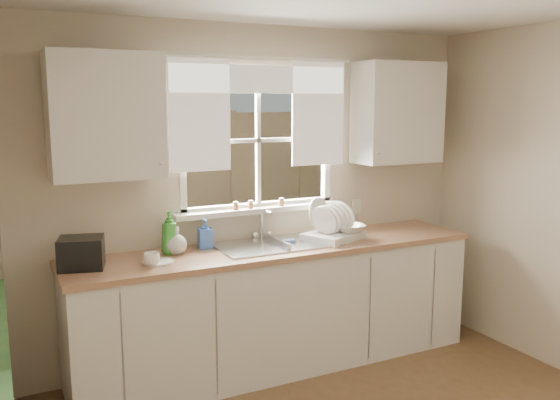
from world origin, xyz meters
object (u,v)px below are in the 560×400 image
dish_rack (332,229)px  soap_bottle_a (169,232)px  black_appliance (81,253)px  cup (151,259)px

dish_rack → soap_bottle_a: size_ratio=1.72×
dish_rack → soap_bottle_a: 1.23m
dish_rack → black_appliance: (-1.82, 0.04, 0.02)m
soap_bottle_a → cup: bearing=-124.7°
dish_rack → cup: (-1.41, -0.10, -0.04)m
soap_bottle_a → cup: 0.32m
dish_rack → cup: dish_rack is taller
soap_bottle_a → dish_rack: bearing=-2.1°
black_appliance → cup: bearing=-4.1°
cup → black_appliance: black_appliance is taller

